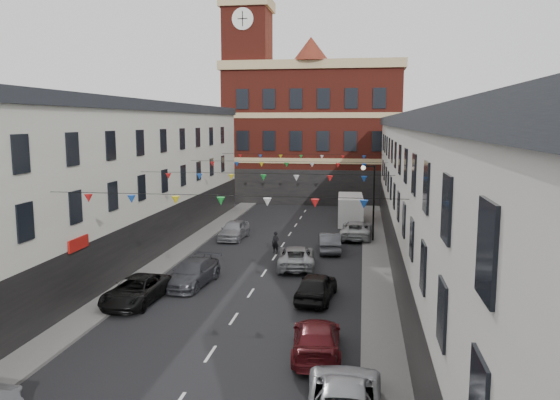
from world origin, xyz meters
The scene contains 20 objects.
ground centered at (0.00, 0.00, 0.00)m, with size 160.00×160.00×0.00m, color black.
pavement_left centered at (-6.90, 2.00, 0.07)m, with size 1.80×64.00×0.15m, color #605E5B.
pavement_right centered at (6.90, 2.00, 0.07)m, with size 1.80×64.00×0.15m, color #605E5B.
terrace_left centered at (-11.78, 1.00, 5.35)m, with size 8.40×56.00×10.70m.
terrace_right centered at (11.78, 1.00, 4.85)m, with size 8.40×56.00×9.70m.
civic_building centered at (0.00, 37.95, 8.14)m, with size 20.60×13.30×18.50m.
clock_tower centered at (-7.50, 35.00, 14.93)m, with size 5.60×5.60×30.00m.
distant_hill centered at (-4.00, 62.00, 5.00)m, with size 40.00×14.00×10.00m, color #2E4E24.
street_lamp centered at (6.55, 14.00, 3.90)m, with size 1.10×0.36×6.00m.
car_left_c centered at (-5.50, -2.50, 0.68)m, with size 2.25×4.88×1.36m, color black.
car_left_d centered at (-3.60, 0.94, 0.71)m, with size 1.99×4.90×1.42m, color #3A3B41.
car_left_e centered at (-4.15, 13.41, 0.76)m, with size 1.79×4.44×1.51m, color gray.
car_right_b centered at (5.50, -12.12, 0.72)m, with size 2.39×5.18×1.44m, color #A4A5AC.
car_right_c centered at (4.24, -7.46, 0.69)m, with size 1.92×4.72×1.37m, color #5B1217.
car_right_d centered at (3.64, -0.63, 0.74)m, with size 1.75×4.35×1.48m, color black.
car_right_e centered at (3.64, 10.32, 0.70)m, with size 1.47×4.23×1.39m, color #4D4F54.
car_right_f centered at (5.50, 15.15, 0.72)m, with size 2.38×5.15×1.43m, color #B4B7B9.
moving_car centered at (1.80, 5.70, 0.70)m, with size 2.33×5.06×1.41m, color #A5A8AC.
white_van centered at (4.85, 21.84, 1.27)m, with size 2.22×5.76×2.55m, color silver.
pedestrian centered at (-0.12, 9.25, 0.78)m, with size 0.57×0.37×1.55m, color black.
Camera 1 is at (5.94, -28.22, 9.28)m, focal length 35.00 mm.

